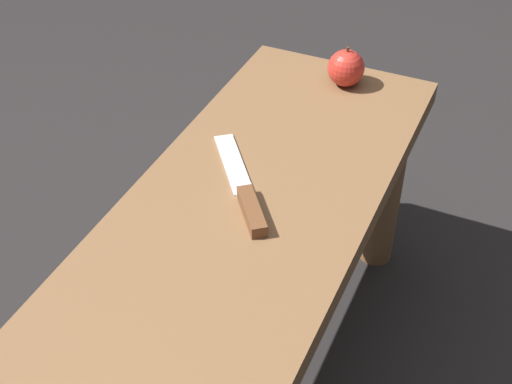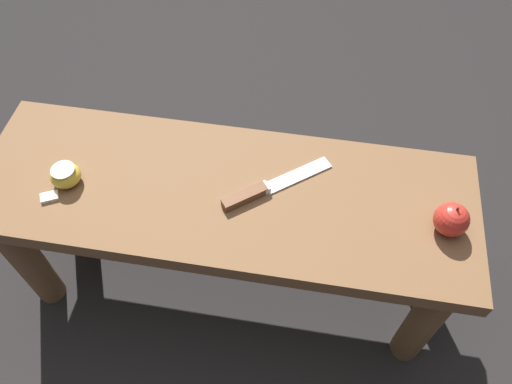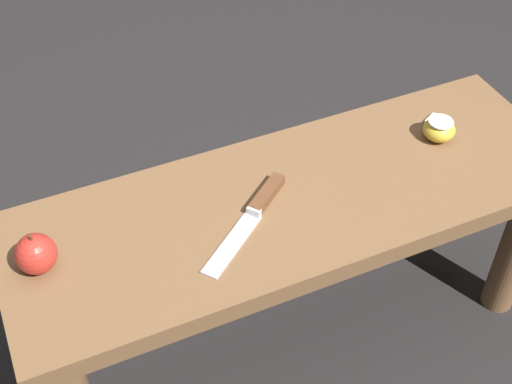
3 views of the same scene
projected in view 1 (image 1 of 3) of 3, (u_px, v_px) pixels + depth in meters
wooden_bench at (228, 278)px, 1.09m from camera, size 1.09×0.37×0.43m
knife at (246, 196)px, 1.09m from camera, size 0.22×0.18×0.02m
apple_whole at (346, 68)px, 1.33m from camera, size 0.07×0.07×0.08m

